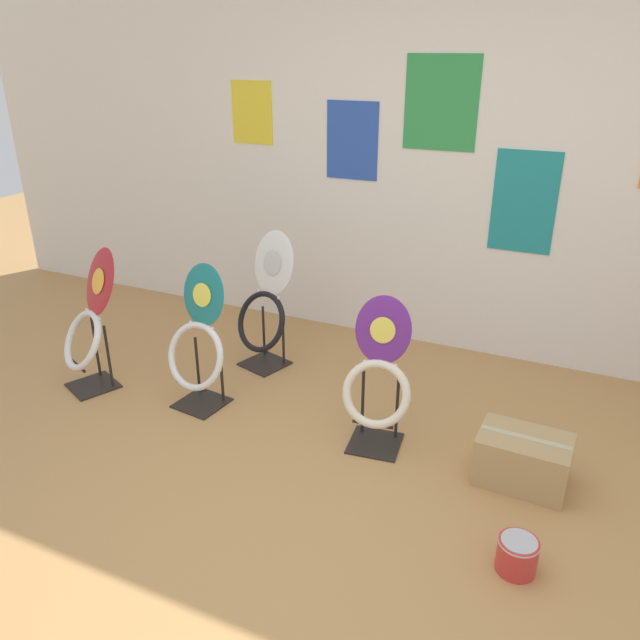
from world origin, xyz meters
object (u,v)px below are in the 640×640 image
(toilet_seat_display_crimson_swirl, at_px, (89,327))
(toilet_seat_display_purple_note, at_px, (378,382))
(toilet_seat_display_white_plain, at_px, (265,309))
(paint_can, at_px, (517,554))
(toilet_seat_display_teal_sax, at_px, (198,344))
(storage_box, at_px, (523,459))

(toilet_seat_display_crimson_swirl, height_order, toilet_seat_display_purple_note, toilet_seat_display_crimson_swirl)
(toilet_seat_display_white_plain, height_order, paint_can, toilet_seat_display_white_plain)
(toilet_seat_display_crimson_swirl, bearing_deg, toilet_seat_display_purple_note, 4.40)
(toilet_seat_display_teal_sax, height_order, toilet_seat_display_white_plain, toilet_seat_display_white_plain)
(toilet_seat_display_teal_sax, relative_size, storage_box, 1.93)
(toilet_seat_display_purple_note, bearing_deg, toilet_seat_display_crimson_swirl, -175.60)
(toilet_seat_display_white_plain, relative_size, paint_can, 5.32)
(toilet_seat_display_crimson_swirl, relative_size, storage_box, 1.97)
(toilet_seat_display_teal_sax, distance_m, toilet_seat_display_white_plain, 0.64)
(toilet_seat_display_white_plain, xyz_separation_m, toilet_seat_display_purple_note, (1.02, -0.58, -0.02))
(toilet_seat_display_crimson_swirl, relative_size, toilet_seat_display_white_plain, 0.97)
(toilet_seat_display_crimson_swirl, bearing_deg, paint_can, -9.79)
(toilet_seat_display_purple_note, xyz_separation_m, storage_box, (0.78, -0.00, -0.26))
(toilet_seat_display_crimson_swirl, height_order, paint_can, toilet_seat_display_crimson_swirl)
(paint_can, bearing_deg, storage_box, 96.74)
(toilet_seat_display_crimson_swirl, height_order, storage_box, toilet_seat_display_crimson_swirl)
(toilet_seat_display_purple_note, height_order, paint_can, toilet_seat_display_purple_note)
(toilet_seat_display_white_plain, bearing_deg, toilet_seat_display_purple_note, -29.78)
(toilet_seat_display_teal_sax, relative_size, toilet_seat_display_purple_note, 1.04)
(toilet_seat_display_crimson_swirl, distance_m, paint_can, 2.80)
(toilet_seat_display_teal_sax, bearing_deg, toilet_seat_display_purple_note, 2.29)
(toilet_seat_display_teal_sax, height_order, toilet_seat_display_purple_note, toilet_seat_display_teal_sax)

